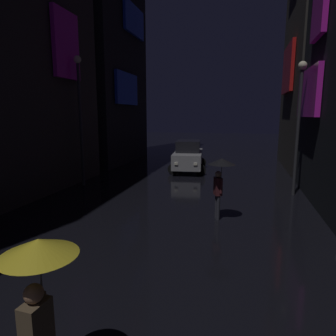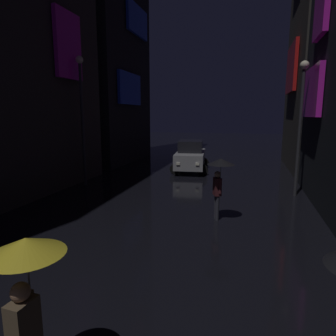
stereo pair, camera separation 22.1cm
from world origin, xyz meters
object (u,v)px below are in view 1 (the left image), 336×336
(pedestrian_foreground_right_yellow, at_px, (38,278))
(streetlamp_right_far, at_px, (299,114))
(pedestrian_midstreet_centre_black, at_px, (220,172))
(streetlamp_left_far, at_px, (80,108))
(car_distant, at_px, (188,156))

(pedestrian_foreground_right_yellow, xyz_separation_m, streetlamp_right_far, (4.46, 11.18, 1.88))
(pedestrian_midstreet_centre_black, distance_m, streetlamp_left_far, 8.18)
(pedestrian_foreground_right_yellow, distance_m, streetlamp_right_far, 12.18)
(car_distant, bearing_deg, pedestrian_midstreet_centre_black, -73.13)
(pedestrian_foreground_right_yellow, relative_size, car_distant, 0.49)
(pedestrian_midstreet_centre_black, bearing_deg, car_distant, 106.87)
(pedestrian_midstreet_centre_black, distance_m, pedestrian_foreground_right_yellow, 7.26)
(streetlamp_right_far, height_order, streetlamp_left_far, streetlamp_left_far)
(car_distant, xyz_separation_m, streetlamp_right_far, (5.59, -4.68, 2.62))
(car_distant, xyz_separation_m, streetlamp_left_far, (-4.41, -5.26, 2.93))
(pedestrian_midstreet_centre_black, bearing_deg, streetlamp_right_far, 54.25)
(pedestrian_foreground_right_yellow, bearing_deg, pedestrian_midstreet_centre_black, 77.87)
(car_distant, distance_m, streetlamp_right_far, 7.75)
(streetlamp_right_far, xyz_separation_m, streetlamp_left_far, (-10.00, -0.57, 0.31))
(streetlamp_right_far, bearing_deg, streetlamp_left_far, -176.72)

